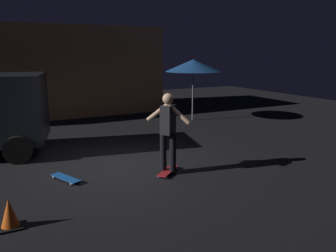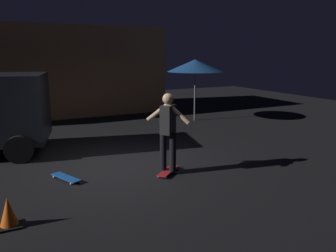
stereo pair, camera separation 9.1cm
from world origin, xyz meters
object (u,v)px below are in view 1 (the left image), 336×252
skateboard_ridden (168,171)px  skateboard_spare (66,178)px  skater (168,127)px  traffic_cone (10,214)px  patio_umbrella (193,66)px

skateboard_ridden → skateboard_spare: same height
skater → traffic_cone: bearing=-162.8°
skateboard_spare → skater: bearing=-16.0°
skateboard_ridden → patio_umbrella: bearing=53.5°
skateboard_ridden → skater: bearing=90.0°
skateboard_ridden → skater: size_ratio=0.43×
skateboard_spare → traffic_cone: bearing=-125.5°
patio_umbrella → skateboard_spare: size_ratio=2.90×
patio_umbrella → traffic_cone: bearing=-139.3°
patio_umbrella → skater: patio_umbrella is taller
skateboard_ridden → skater: 0.98m
skateboard_spare → skater: 2.35m
skateboard_ridden → traffic_cone: bearing=-162.8°
skateboard_ridden → skateboard_spare: size_ratio=0.91×
skateboard_ridden → traffic_cone: traffic_cone is taller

